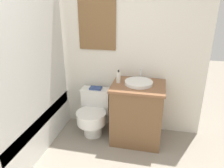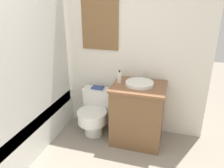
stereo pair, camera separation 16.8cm
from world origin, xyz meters
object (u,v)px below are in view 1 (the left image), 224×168
toilet (94,113)px  book_on_tank (96,88)px  soap_bottle (118,77)px  sink (139,83)px

toilet → book_on_tank: (-0.00, 0.14, 0.31)m
toilet → soap_bottle: soap_bottle is taller
sink → soap_bottle: 0.26m
sink → book_on_tank: 0.64m
sink → soap_bottle: soap_bottle is taller
book_on_tank → sink: bearing=-12.3°
book_on_tank → toilet: bearing=-90.0°
sink → soap_bottle: size_ratio=2.32×
toilet → sink: bearing=0.6°
soap_bottle → toilet: bearing=-178.8°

